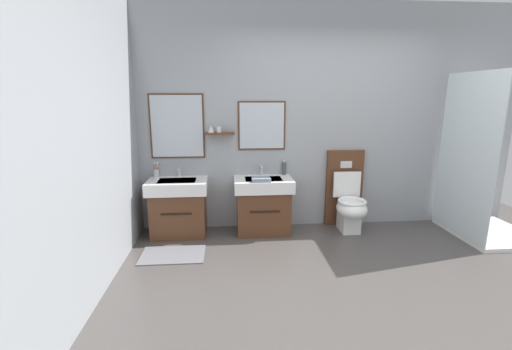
{
  "coord_description": "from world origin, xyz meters",
  "views": [
    {
      "loc": [
        -1.28,
        -2.7,
        1.68
      ],
      "look_at": [
        -0.95,
        1.27,
        0.77
      ],
      "focal_mm": 24.38,
      "sensor_mm": 36.0,
      "label": 1
    }
  ],
  "objects_px": {
    "toilet": "(348,201)",
    "folded_hand_towel": "(261,179)",
    "vanity_sink_left": "(179,206)",
    "vanity_sink_right": "(263,204)",
    "toothbrush_cup": "(156,173)",
    "shower_tray": "(480,203)",
    "soap_dispenser": "(284,168)"
  },
  "relations": [
    {
      "from": "vanity_sink_left",
      "to": "toilet",
      "type": "xyz_separation_m",
      "value": [
        2.13,
        0.01,
        0.01
      ]
    },
    {
      "from": "toilet",
      "to": "folded_hand_towel",
      "type": "relative_size",
      "value": 4.55
    },
    {
      "from": "soap_dispenser",
      "to": "toilet",
      "type": "bearing_deg",
      "value": -12.05
    },
    {
      "from": "folded_hand_towel",
      "to": "vanity_sink_left",
      "type": "bearing_deg",
      "value": 171.31
    },
    {
      "from": "toothbrush_cup",
      "to": "folded_hand_towel",
      "type": "bearing_deg",
      "value": -14.36
    },
    {
      "from": "shower_tray",
      "to": "vanity_sink_left",
      "type": "bearing_deg",
      "value": 174.62
    },
    {
      "from": "toilet",
      "to": "toothbrush_cup",
      "type": "xyz_separation_m",
      "value": [
        -2.4,
        0.16,
        0.37
      ]
    },
    {
      "from": "folded_hand_towel",
      "to": "shower_tray",
      "type": "xyz_separation_m",
      "value": [
        2.65,
        -0.19,
        -0.3
      ]
    },
    {
      "from": "folded_hand_towel",
      "to": "toilet",
      "type": "bearing_deg",
      "value": 8.38
    },
    {
      "from": "vanity_sink_left",
      "to": "toilet",
      "type": "height_order",
      "value": "toilet"
    },
    {
      "from": "vanity_sink_right",
      "to": "shower_tray",
      "type": "distance_m",
      "value": 2.63
    },
    {
      "from": "toothbrush_cup",
      "to": "shower_tray",
      "type": "relative_size",
      "value": 0.1
    },
    {
      "from": "vanity_sink_right",
      "to": "toothbrush_cup",
      "type": "xyz_separation_m",
      "value": [
        -1.32,
        0.17,
        0.38
      ]
    },
    {
      "from": "vanity_sink_right",
      "to": "folded_hand_towel",
      "type": "distance_m",
      "value": 0.38
    },
    {
      "from": "toilet",
      "to": "soap_dispenser",
      "type": "xyz_separation_m",
      "value": [
        -0.8,
        0.17,
        0.4
      ]
    },
    {
      "from": "vanity_sink_left",
      "to": "soap_dispenser",
      "type": "xyz_separation_m",
      "value": [
        1.33,
        0.18,
        0.41
      ]
    },
    {
      "from": "vanity_sink_left",
      "to": "toilet",
      "type": "relative_size",
      "value": 0.71
    },
    {
      "from": "shower_tray",
      "to": "soap_dispenser",
      "type": "bearing_deg",
      "value": 167.19
    },
    {
      "from": "shower_tray",
      "to": "folded_hand_towel",
      "type": "bearing_deg",
      "value": 175.88
    },
    {
      "from": "toilet",
      "to": "vanity_sink_left",
      "type": "bearing_deg",
      "value": -179.65
    },
    {
      "from": "soap_dispenser",
      "to": "folded_hand_towel",
      "type": "relative_size",
      "value": 0.89
    },
    {
      "from": "vanity_sink_right",
      "to": "folded_hand_towel",
      "type": "bearing_deg",
      "value": -104.66
    },
    {
      "from": "soap_dispenser",
      "to": "folded_hand_towel",
      "type": "xyz_separation_m",
      "value": [
        -0.33,
        -0.34,
        -0.06
      ]
    },
    {
      "from": "toothbrush_cup",
      "to": "vanity_sink_left",
      "type": "bearing_deg",
      "value": -32.13
    },
    {
      "from": "vanity_sink_left",
      "to": "vanity_sink_right",
      "type": "xyz_separation_m",
      "value": [
        1.04,
        0.0,
        0.0
      ]
    },
    {
      "from": "vanity_sink_left",
      "to": "vanity_sink_right",
      "type": "height_order",
      "value": "same"
    },
    {
      "from": "toothbrush_cup",
      "to": "soap_dispenser",
      "type": "xyz_separation_m",
      "value": [
        1.6,
        0.01,
        0.03
      ]
    },
    {
      "from": "vanity_sink_right",
      "to": "toilet",
      "type": "xyz_separation_m",
      "value": [
        1.09,
        0.01,
        0.01
      ]
    },
    {
      "from": "soap_dispenser",
      "to": "folded_hand_towel",
      "type": "bearing_deg",
      "value": -134.15
    },
    {
      "from": "vanity_sink_right",
      "to": "shower_tray",
      "type": "relative_size",
      "value": 0.37
    },
    {
      "from": "shower_tray",
      "to": "toothbrush_cup",
      "type": "bearing_deg",
      "value": 172.49
    },
    {
      "from": "toilet",
      "to": "toothbrush_cup",
      "type": "relative_size",
      "value": 5.17
    }
  ]
}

